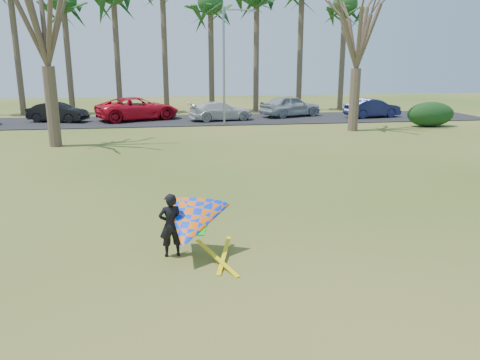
{
  "coord_description": "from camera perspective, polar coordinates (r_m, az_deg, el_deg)",
  "views": [
    {
      "loc": [
        -2.05,
        -11.06,
        4.5
      ],
      "look_at": [
        0.0,
        2.0,
        1.1
      ],
      "focal_mm": 35.0,
      "sensor_mm": 36.0,
      "label": 1
    }
  ],
  "objects": [
    {
      "name": "car_4",
      "position": [
        38.5,
        6.15,
        9.0
      ],
      "size": [
        5.46,
        3.72,
        1.72
      ],
      "primitive_type": "imported",
      "rotation": [
        0.0,
        0.0,
        1.94
      ],
      "color": "#A0A7AE",
      "rests_on": "parking_strip"
    },
    {
      "name": "bare_tree_left",
      "position": [
        26.84,
        -22.93,
        18.51
      ],
      "size": [
        6.6,
        6.6,
        9.7
      ],
      "color": "#46352A",
      "rests_on": "ground"
    },
    {
      "name": "palm_3",
      "position": [
        43.06,
        -20.77,
        19.76
      ],
      "size": [
        4.84,
        4.84,
        10.84
      ],
      "color": "brown",
      "rests_on": "ground"
    },
    {
      "name": "car_2",
      "position": [
        36.84,
        -12.34,
        8.51
      ],
      "size": [
        6.82,
        5.07,
        1.72
      ],
      "primitive_type": "imported",
      "rotation": [
        0.0,
        0.0,
        1.98
      ],
      "color": "red",
      "rests_on": "parking_strip"
    },
    {
      "name": "parking_strip",
      "position": [
        36.39,
        -5.66,
        7.29
      ],
      "size": [
        46.0,
        7.0,
        0.06
      ],
      "primitive_type": "cube",
      "color": "black",
      "rests_on": "ground"
    },
    {
      "name": "car_3",
      "position": [
        35.81,
        -2.35,
        8.41
      ],
      "size": [
        5.1,
        2.81,
        1.4
      ],
      "primitive_type": "imported",
      "rotation": [
        0.0,
        0.0,
        1.75
      ],
      "color": "silver",
      "rests_on": "parking_strip"
    },
    {
      "name": "palm_9",
      "position": [
        45.26,
        12.69,
        20.0
      ],
      "size": [
        4.84,
        4.84,
        10.84
      ],
      "color": "#4E3C2F",
      "rests_on": "ground"
    },
    {
      "name": "car_1",
      "position": [
        37.34,
        -21.34,
        7.7
      ],
      "size": [
        4.54,
        2.72,
        1.41
      ],
      "primitive_type": "imported",
      "rotation": [
        0.0,
        0.0,
        1.26
      ],
      "color": "black",
      "rests_on": "parking_strip"
    },
    {
      "name": "bare_tree_right",
      "position": [
        31.53,
        14.27,
        17.75
      ],
      "size": [
        6.27,
        6.27,
        9.21
      ],
      "color": "#47382A",
      "rests_on": "ground"
    },
    {
      "name": "ground",
      "position": [
        12.11,
        1.48,
        -7.38
      ],
      "size": [
        100.0,
        100.0,
        0.0
      ],
      "primitive_type": "plane",
      "color": "#275111",
      "rests_on": "ground"
    },
    {
      "name": "kite_flyer",
      "position": [
        10.83,
        -6.23,
        -5.4
      ],
      "size": [
        2.13,
        2.39,
        2.02
      ],
      "color": "black",
      "rests_on": "ground"
    },
    {
      "name": "streetlight",
      "position": [
        33.33,
        -1.71,
        14.35
      ],
      "size": [
        2.28,
        0.18,
        8.0
      ],
      "color": "gray",
      "rests_on": "ground"
    },
    {
      "name": "car_5",
      "position": [
        39.15,
        15.84,
        8.44
      ],
      "size": [
        4.65,
        2.32,
        1.47
      ],
      "primitive_type": "imported",
      "rotation": [
        0.0,
        0.0,
        1.75
      ],
      "color": "navy",
      "rests_on": "parking_strip"
    },
    {
      "name": "hedge_near",
      "position": [
        35.31,
        22.2,
        7.43
      ],
      "size": [
        3.42,
        1.55,
        1.71
      ],
      "primitive_type": "ellipsoid",
      "color": "black",
      "rests_on": "ground"
    },
    {
      "name": "palm_6",
      "position": [
        42.51,
        -3.62,
        20.69
      ],
      "size": [
        4.84,
        4.84,
        10.84
      ],
      "color": "#493D2C",
      "rests_on": "ground"
    }
  ]
}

